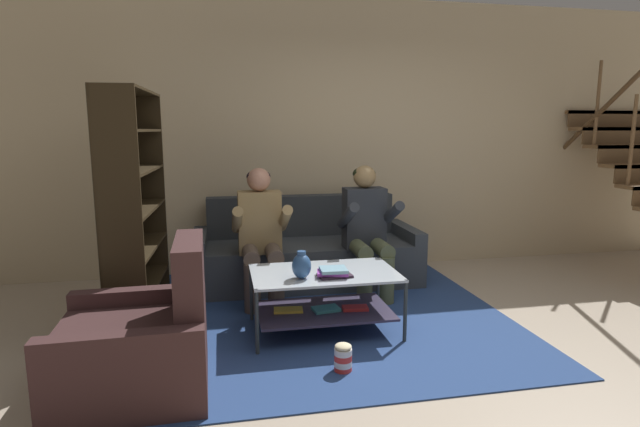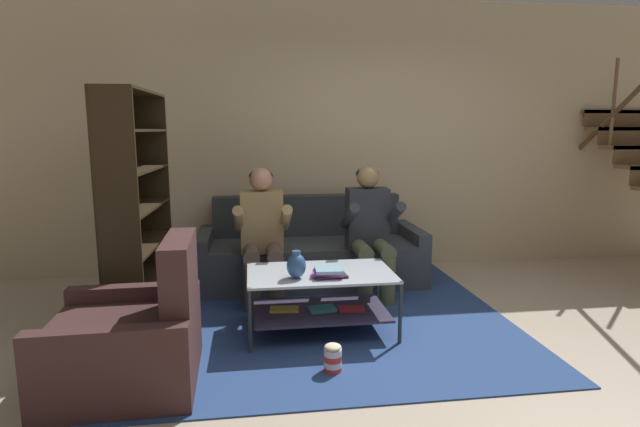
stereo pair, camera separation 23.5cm
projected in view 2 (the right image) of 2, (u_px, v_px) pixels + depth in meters
The scene contains 12 objects.
ground at pixel (425, 364), 3.30m from camera, with size 16.80×16.80×0.00m, color #B5A590.
back_partition at pixel (352, 137), 5.46m from camera, with size 8.40×0.12×2.90m, color #C9B38D.
couch at pixel (310, 254), 5.05m from camera, with size 2.21×0.86×0.85m.
person_seated_left at pixel (262, 230), 4.43m from camera, with size 0.50×0.58×1.20m.
person_seated_right at pixel (370, 227), 4.56m from camera, with size 0.50×0.58×1.20m.
coffee_table at pixel (320, 292), 3.78m from camera, with size 1.09×0.66×0.47m.
area_rug at pixel (316, 307), 4.34m from camera, with size 3.00×3.23×0.01m.
vase at pixel (296, 265), 3.59m from camera, with size 0.14×0.14×0.20m.
book_stack at pixel (329, 273), 3.63m from camera, with size 0.27×0.19×0.06m.
bookshelf at pixel (131, 224), 3.96m from camera, with size 0.34×1.11×1.83m.
armchair at pixel (132, 340), 3.00m from camera, with size 0.87×0.88×0.90m.
popcorn_tub at pixel (333, 358), 3.17m from camera, with size 0.11×0.11×0.19m.
Camera 2 is at (-1.12, -2.96, 1.53)m, focal length 28.00 mm.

